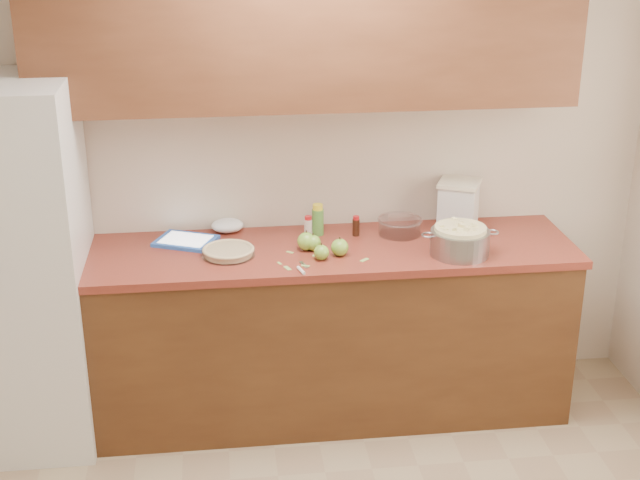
{
  "coord_description": "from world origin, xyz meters",
  "views": [
    {
      "loc": [
        -0.45,
        -2.59,
        2.58
      ],
      "look_at": [
        0.04,
        1.43,
        0.98
      ],
      "focal_mm": 50.0,
      "sensor_mm": 36.0,
      "label": 1
    }
  ],
  "objects": [
    {
      "name": "peel_d",
      "position": [
        0.02,
        1.37,
        0.92
      ],
      "size": [
        0.05,
        0.02,
        0.0
      ],
      "primitive_type": "cube",
      "rotation": [
        0.0,
        0.0,
        -0.1
      ],
      "color": "#9EC760",
      "rests_on": "counter_run"
    },
    {
      "name": "apple_extra",
      "position": [
        0.13,
        1.36,
        0.96
      ],
      "size": [
        0.09,
        0.09,
        0.1
      ],
      "color": "#79AD34",
      "rests_on": "counter_run"
    },
    {
      "name": "lemon_bottle",
      "position": [
        0.06,
        1.65,
        1.0
      ],
      "size": [
        0.06,
        0.06,
        0.16
      ],
      "rotation": [
        0.0,
        0.0,
        -0.38
      ],
      "color": "#4C8C38",
      "rests_on": "counter_run"
    },
    {
      "name": "tablet",
      "position": [
        -0.62,
        1.62,
        0.93
      ],
      "size": [
        0.35,
        0.31,
        0.02
      ],
      "rotation": [
        0.0,
        0.0,
        -0.42
      ],
      "color": "blue",
      "rests_on": "counter_run"
    },
    {
      "name": "upper_cabinets",
      "position": [
        0.0,
        1.63,
        1.95
      ],
      "size": [
        2.6,
        0.34,
        0.7
      ],
      "primitive_type": "cube",
      "color": "brown",
      "rests_on": "room_shell"
    },
    {
      "name": "fridge",
      "position": [
        -1.44,
        1.44,
        0.9
      ],
      "size": [
        0.7,
        0.7,
        1.8
      ],
      "primitive_type": "cube",
      "color": "silver",
      "rests_on": "ground"
    },
    {
      "name": "peel_b",
      "position": [
        -0.11,
        1.43,
        0.92
      ],
      "size": [
        0.04,
        0.04,
        0.0
      ],
      "primitive_type": "cube",
      "rotation": [
        0.0,
        0.0,
        -0.68
      ],
      "color": "#9EC760",
      "rests_on": "counter_run"
    },
    {
      "name": "counter_run",
      "position": [
        0.0,
        1.48,
        0.46
      ],
      "size": [
        2.64,
        0.68,
        0.92
      ],
      "color": "#553118",
      "rests_on": "ground"
    },
    {
      "name": "peel_a",
      "position": [
        -0.17,
        1.3,
        0.92
      ],
      "size": [
        0.02,
        0.03,
        0.0
      ],
      "primitive_type": "cube",
      "rotation": [
        0.0,
        0.0,
        -1.18
      ],
      "color": "#9EC760",
      "rests_on": "counter_run"
    },
    {
      "name": "apple_center",
      "position": [
        0.01,
        1.44,
        0.96
      ],
      "size": [
        0.08,
        0.08,
        0.09
      ],
      "color": "#79AD34",
      "rests_on": "counter_run"
    },
    {
      "name": "colander",
      "position": [
        0.71,
        1.31,
        0.99
      ],
      "size": [
        0.38,
        0.29,
        0.14
      ],
      "rotation": [
        0.0,
        0.0,
        -0.34
      ],
      "color": "gray",
      "rests_on": "counter_run"
    },
    {
      "name": "apple_left",
      "position": [
        -0.03,
        1.45,
        0.97
      ],
      "size": [
        0.09,
        0.09,
        0.1
      ],
      "color": "#79AD34",
      "rests_on": "counter_run"
    },
    {
      "name": "vanilla_bottle",
      "position": [
        0.25,
        1.62,
        0.97
      ],
      "size": [
        0.04,
        0.04,
        0.11
      ],
      "rotation": [
        0.0,
        0.0,
        -0.3
      ],
      "color": "black",
      "rests_on": "counter_run"
    },
    {
      "name": "apple_front",
      "position": [
        0.03,
        1.32,
        0.96
      ],
      "size": [
        0.07,
        0.07,
        0.09
      ],
      "color": "#79AD34",
      "rests_on": "counter_run"
    },
    {
      "name": "pie",
      "position": [
        -0.41,
        1.42,
        0.94
      ],
      "size": [
        0.26,
        0.26,
        0.04
      ],
      "rotation": [
        0.0,
        0.0,
        0.08
      ],
      "color": "silver",
      "rests_on": "counter_run"
    },
    {
      "name": "peel_f",
      "position": [
        -0.14,
        1.23,
        0.92
      ],
      "size": [
        0.04,
        0.05,
        0.0
      ],
      "primitive_type": "cube",
      "rotation": [
        0.0,
        0.0,
        1.96
      ],
      "color": "#9EC760",
      "rests_on": "counter_run"
    },
    {
      "name": "peel_c",
      "position": [
        0.24,
        1.29,
        0.92
      ],
      "size": [
        0.05,
        0.05,
        0.0
      ],
      "primitive_type": "cube",
      "rotation": [
        0.0,
        0.0,
        -2.44
      ],
      "color": "#9EC760",
      "rests_on": "counter_run"
    },
    {
      "name": "flour_canister",
      "position": [
        0.8,
        1.68,
        1.05
      ],
      "size": [
        0.27,
        0.27,
        0.25
      ],
      "rotation": [
        0.0,
        0.0,
        -0.44
      ],
      "color": "silver",
      "rests_on": "counter_run"
    },
    {
      "name": "cinnamon_shaker",
      "position": [
        0.01,
        1.65,
        0.97
      ],
      "size": [
        0.04,
        0.04,
        0.1
      ],
      "rotation": [
        0.0,
        0.0,
        0.25
      ],
      "color": "beige",
      "rests_on": "counter_run"
    },
    {
      "name": "paring_knife",
      "position": [
        -0.08,
        1.2,
        0.93
      ],
      "size": [
        0.06,
        0.16,
        0.02
      ],
      "rotation": [
        0.0,
        0.0,
        0.26
      ],
      "color": "gray",
      "rests_on": "counter_run"
    },
    {
      "name": "peel_e",
      "position": [
        -0.05,
        1.25,
        0.92
      ],
      "size": [
        0.04,
        0.03,
        0.0
      ],
      "primitive_type": "cube",
      "rotation": [
        0.0,
        0.0,
        -0.38
      ],
      "color": "#9EC760",
      "rests_on": "counter_run"
    },
    {
      "name": "room_shell",
      "position": [
        0.0,
        0.0,
        1.3
      ],
      "size": [
        3.6,
        3.6,
        3.6
      ],
      "color": "tan",
      "rests_on": "ground"
    },
    {
      "name": "mixing_bowl",
      "position": [
        0.47,
        1.61,
        0.97
      ],
      "size": [
        0.23,
        0.23,
        0.09
      ],
      "rotation": [
        0.0,
        0.0,
        -0.03
      ],
      "color": "silver",
      "rests_on": "counter_run"
    },
    {
      "name": "paper_towel",
      "position": [
        -0.41,
        1.75,
        0.95
      ],
      "size": [
        0.18,
        0.15,
        0.07
      ],
      "primitive_type": "ellipsoid",
      "rotation": [
        0.0,
        0.0,
        0.11
      ],
      "color": "white",
      "rests_on": "counter_run"
    }
  ]
}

